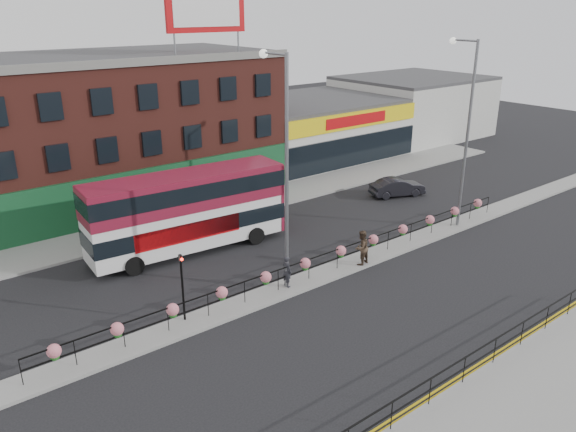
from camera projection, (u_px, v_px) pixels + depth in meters
ground at (323, 276)px, 29.71m from camera, size 120.00×120.00×0.00m
south_pavement at (538, 388)px, 20.88m from camera, size 60.00×4.00×0.15m
north_pavement at (207, 213)px, 38.49m from camera, size 60.00×4.00×0.15m
median at (323, 274)px, 29.68m from camera, size 60.00×1.60×0.15m
yellow_line_inner at (484, 361)px, 22.59m from camera, size 60.00×0.10×0.01m
yellow_line_outer at (487, 363)px, 22.46m from camera, size 60.00×0.10×0.01m
brick_building at (98, 129)px, 40.22m from camera, size 25.00×12.21×10.30m
supermarket at (310, 128)px, 52.68m from camera, size 15.00×12.25×5.30m
warehouse_east at (412, 106)px, 61.15m from camera, size 14.50×12.00×6.30m
billboard at (206, 9)px, 37.52m from camera, size 6.00×0.29×4.40m
median_railing at (324, 258)px, 29.34m from camera, size 30.04×0.56×1.23m
south_railing at (465, 364)px, 20.80m from camera, size 20.04×0.05×1.12m
double_decker_bus at (188, 204)px, 31.78m from camera, size 11.69×3.61×4.66m
car at (397, 187)px, 41.94m from camera, size 4.19×5.09×1.36m
pedestrian_a at (287, 271)px, 28.01m from camera, size 0.64×0.44×1.66m
pedestrian_b at (361, 248)px, 30.38m from camera, size 1.13×0.97×1.95m
lamp_column_west at (283, 155)px, 26.11m from camera, size 0.41×2.00×11.41m
lamp_column_east at (465, 119)px, 34.01m from camera, size 0.41×2.02×11.50m
traffic_light_median at (182, 273)px, 24.48m from camera, size 0.15×0.28×3.65m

